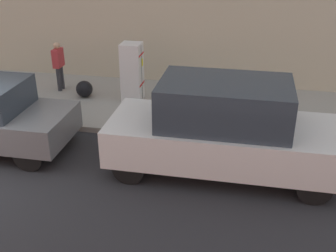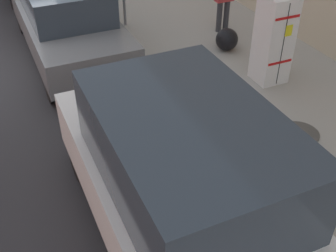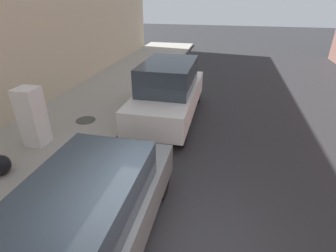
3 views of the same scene
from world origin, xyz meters
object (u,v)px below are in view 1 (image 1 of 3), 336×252
fire_hydrant (277,121)px  pedestrian_walking_far (59,63)px  trash_bag (84,89)px  discarded_refrigerator (132,72)px  parked_van_white (223,129)px

fire_hydrant → pedestrian_walking_far: 7.17m
fire_hydrant → trash_bag: bearing=-104.8°
fire_hydrant → discarded_refrigerator: bearing=-110.8°
fire_hydrant → parked_van_white: bearing=-35.4°
discarded_refrigerator → trash_bag: 1.68m
pedestrian_walking_far → parked_van_white: (3.80, 5.60, 0.01)m
trash_bag → parked_van_white: (3.34, 4.59, 0.65)m
fire_hydrant → pedestrian_walking_far: pedestrian_walking_far is taller
discarded_refrigerator → trash_bag: size_ratio=3.39×
pedestrian_walking_far → parked_van_white: 6.77m
fire_hydrant → trash_bag: (-1.55, -5.86, -0.13)m
discarded_refrigerator → parked_van_white: size_ratio=0.35×
discarded_refrigerator → fire_hydrant: 4.63m
trash_bag → pedestrian_walking_far: 1.28m
pedestrian_walking_far → parked_van_white: bearing=-19.2°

